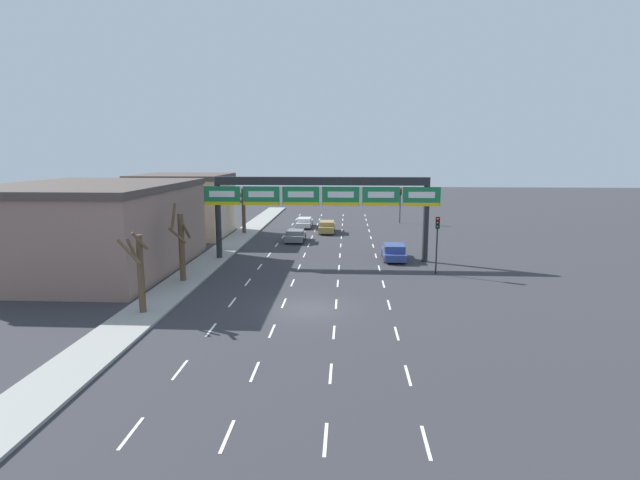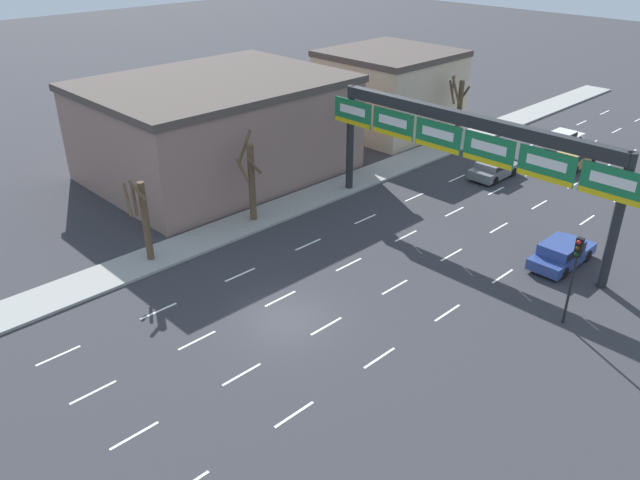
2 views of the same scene
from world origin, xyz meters
TOP-DOWN VIEW (x-y plane):
  - ground_plane at (0.00, 0.00)m, footprint 220.00×220.00m
  - sidewalk_left at (-9.65, 0.00)m, footprint 2.80×110.00m
  - lane_dashes at (-0.00, 13.50)m, footprint 10.02×67.00m
  - sign_gantry at (0.00, 13.73)m, footprint 20.29×0.70m
  - building_near at (-18.09, 9.24)m, footprint 13.55×17.69m
  - building_far at (-16.26, 26.40)m, footprint 9.81×10.20m
  - car_blue at (6.44, 14.39)m, footprint 1.91×4.51m
  - car_white at (-3.14, 33.40)m, footprint 1.82×4.59m
  - car_gold at (-0.11, 29.29)m, footprint 1.83×4.71m
  - car_grey at (-3.22, 23.01)m, footprint 1.96×4.12m
  - traffic_light_mid_block at (9.23, 9.24)m, footprint 0.30×0.35m
  - tree_bare_closest at (-9.68, 5.68)m, footprint 1.35×1.36m
  - tree_bare_second at (-9.77, 27.59)m, footprint 1.81×1.83m
  - tree_bare_third at (-9.66, -1.71)m, footprint 1.73×1.30m

SIDE VIEW (x-z plane):
  - ground_plane at x=0.00m, z-range 0.00..0.00m
  - lane_dashes at x=0.00m, z-range 0.00..0.01m
  - sidewalk_left at x=-9.65m, z-range 0.00..0.15m
  - car_white at x=-3.14m, z-range 0.06..1.28m
  - car_grey at x=-3.22m, z-range 0.05..1.34m
  - car_gold at x=-0.11m, z-range 0.05..1.44m
  - car_blue at x=6.44m, z-range 0.05..1.46m
  - tree_bare_third at x=-9.66m, z-range 0.30..5.14m
  - tree_bare_closest at x=-9.68m, z-range 0.05..5.68m
  - tree_bare_second at x=-9.77m, z-range 0.41..5.86m
  - traffic_light_mid_block at x=9.23m, z-range 0.97..5.48m
  - building_far at x=-16.26m, z-range 0.01..6.97m
  - building_near at x=-18.09m, z-range 0.01..6.99m
  - sign_gantry at x=0.00m, z-range 2.18..9.49m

